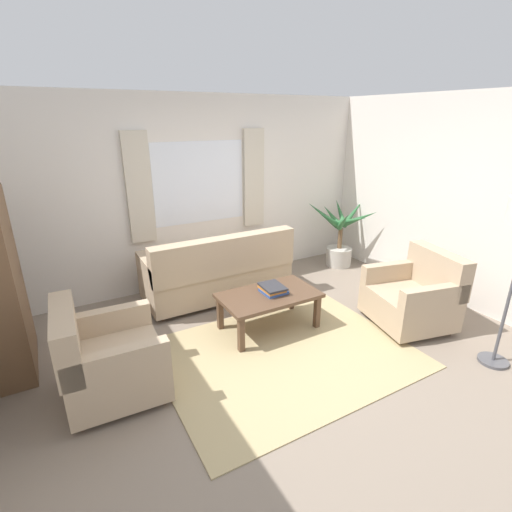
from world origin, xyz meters
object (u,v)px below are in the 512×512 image
Objects in this scene: armchair_left at (106,359)px; armchair_right at (414,296)px; potted_plant at (340,237)px; coffee_table at (269,298)px; book_stack_on_table at (273,289)px; couch at (218,272)px; bookshelf at (5,281)px.

armchair_left is 0.88× the size of armchair_right.
armchair_left is at bearing -159.99° from potted_plant.
book_stack_on_table reaches higher than coffee_table.
armchair_left is 0.76× the size of potted_plant.
book_stack_on_table is (0.22, -1.00, 0.12)m from couch.
couch is 1.65× the size of potted_plant.
armchair_left is at bearing 36.23° from bookshelf.
armchair_right is 3.16× the size of book_stack_on_table.
bookshelf is (-3.98, 1.39, 0.53)m from armchair_right.
book_stack_on_table is at bearing -79.32° from armchair_left.
coffee_table is at bearing -103.12° from armchair_right.
armchair_left is 1.81m from coffee_table.
coffee_table is at bearing 99.27° from couch.
coffee_table is 2.59m from bookshelf.
couch is 2.16× the size of armchair_left.
couch is at bearing -176.81° from potted_plant.
bookshelf is at bearing 165.47° from book_stack_on_table.
armchair_right is at bearing 134.02° from couch.
couch reaches higher than coffee_table.
potted_plant is (2.03, 1.14, 0.09)m from coffee_table.
bookshelf is at bearing 164.97° from coffee_table.
coffee_table is 0.96× the size of potted_plant.
armchair_left and armchair_right have the same top height.
book_stack_on_table is (0.05, 0.01, 0.10)m from coffee_table.
couch is at bearing 102.34° from book_stack_on_table.
armchair_right is 1.94m from potted_plant.
couch reaches higher than armchair_right.
armchair_right is 4.25m from bookshelf.
bookshelf reaches higher than armchair_left.
couch is at bearing 98.76° from bookshelf.
armchair_left is at bearing 38.03° from couch.
potted_plant is 0.67× the size of bookshelf.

